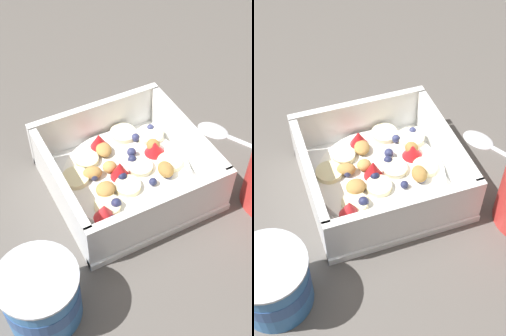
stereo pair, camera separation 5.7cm
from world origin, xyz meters
TOP-DOWN VIEW (x-y plane):
  - ground_plane at (0.00, 0.00)m, footprint 2.40×2.40m
  - fruit_bowl at (-0.01, -0.00)m, footprint 0.19×0.19m
  - spoon at (-0.18, -0.01)m, footprint 0.10×0.16m
  - yogurt_cup at (0.15, 0.12)m, footprint 0.08×0.08m

SIDE VIEW (x-z plane):
  - ground_plane at x=0.00m, z-range 0.00..0.00m
  - spoon at x=-0.18m, z-range 0.00..0.01m
  - fruit_bowl at x=-0.01m, z-range -0.01..0.06m
  - yogurt_cup at x=0.15m, z-range 0.00..0.07m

